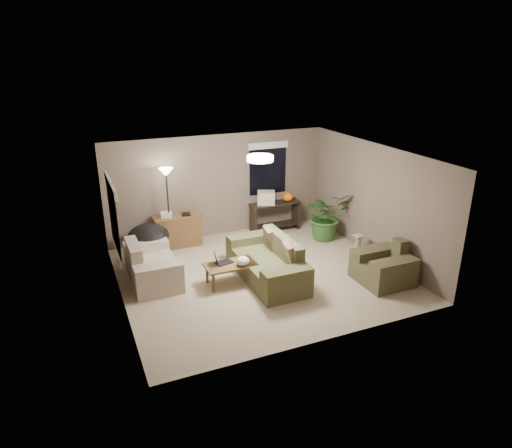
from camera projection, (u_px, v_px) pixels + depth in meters
name	position (u px, v px, depth m)	size (l,w,h in m)	color
room_shell	(260.00, 218.00, 8.98)	(5.50, 5.50, 5.50)	tan
main_sofa	(268.00, 264.00, 9.22)	(0.95, 2.20, 0.85)	#4D4D2E
throw_pillows	(280.00, 246.00, 9.19)	(0.31, 1.38, 0.47)	#8C7251
loveseat	(151.00, 267.00, 9.10)	(0.90, 1.60, 0.85)	beige
armchair	(384.00, 268.00, 9.05)	(0.95, 1.00, 0.85)	#4B472D
coffee_table	(230.00, 267.00, 8.95)	(1.00, 0.55, 0.42)	brown
laptop	(220.00, 261.00, 8.93)	(0.40, 0.30, 0.24)	black
plastic_bag	(243.00, 261.00, 8.84)	(0.26, 0.24, 0.18)	white
desk	(178.00, 230.00, 10.72)	(1.10, 0.50, 0.75)	brown
desk_papers	(170.00, 215.00, 10.50)	(0.69, 0.29, 0.12)	silver
console_table	(275.00, 214.00, 11.60)	(1.30, 0.40, 0.75)	black
pumpkin	(288.00, 197.00, 11.58)	(0.28, 0.28, 0.23)	orange
cardboard_box	(266.00, 198.00, 11.35)	(0.43, 0.32, 0.32)	beige
papasan_chair	(149.00, 240.00, 9.97)	(0.93, 0.93, 0.80)	black
floor_lamp	(167.00, 182.00, 10.17)	(0.32, 0.32, 1.91)	black
ceiling_fixture	(260.00, 158.00, 8.56)	(0.50, 0.50, 0.10)	white
houseplant	(326.00, 221.00, 11.10)	(1.07, 1.19, 0.93)	#2D5923
cat_scratching_post	(358.00, 247.00, 10.22)	(0.32, 0.32, 0.50)	tan
window_left	(112.00, 205.00, 8.05)	(0.05, 1.56, 1.33)	black
window_back	(268.00, 160.00, 11.40)	(1.06, 0.05, 1.33)	black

